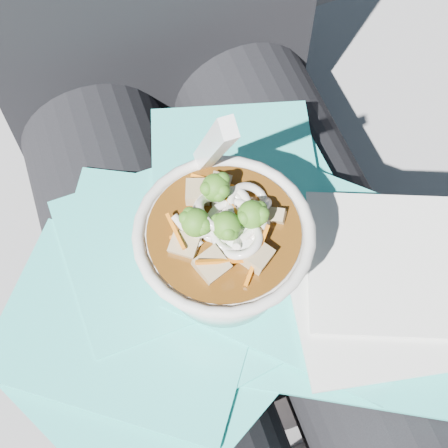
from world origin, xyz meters
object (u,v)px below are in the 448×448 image
object	(u,v)px
stone_ledge	(199,279)
plastic_bag	(216,278)
udon_bowl	(224,245)
lap	(237,288)
person_body	(206,198)

from	to	relation	value
stone_ledge	plastic_bag	distance (m)	0.42
plastic_bag	udon_bowl	world-z (taller)	udon_bowl
udon_bowl	plastic_bag	bearing A→B (deg)	173.85
lap	plastic_bag	world-z (taller)	plastic_bag
plastic_bag	udon_bowl	xyz separation A→B (m)	(0.01, -0.00, 0.06)
stone_ledge	person_body	size ratio (longest dim) A/B	1.02
person_body	plastic_bag	size ratio (longest dim) A/B	2.37
lap	person_body	xyz separation A→B (m)	(0.00, 0.09, 0.03)
person_body	stone_ledge	bearing A→B (deg)	90.00
lap	udon_bowl	xyz separation A→B (m)	(-0.02, -0.02, 0.15)
person_body	udon_bowl	size ratio (longest dim) A/B	5.19
udon_bowl	lap	bearing A→B (deg)	46.79
stone_ledge	person_body	xyz separation A→B (m)	(0.00, -0.06, 0.33)
stone_ledge	plastic_bag	world-z (taller)	plastic_bag
person_body	udon_bowl	bearing A→B (deg)	-100.24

